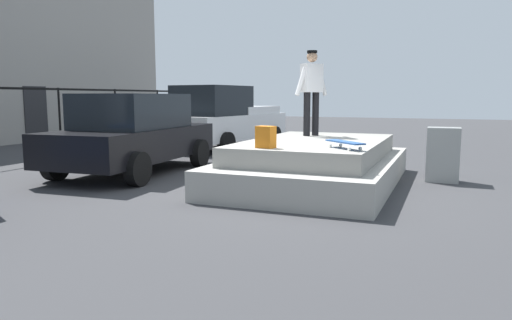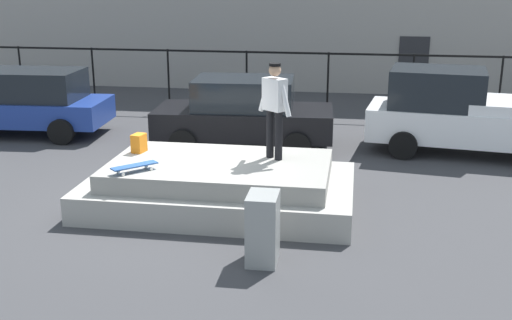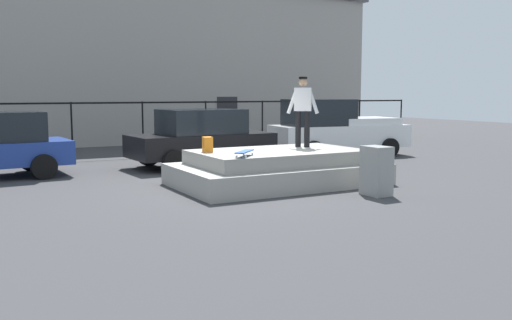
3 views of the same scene
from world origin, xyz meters
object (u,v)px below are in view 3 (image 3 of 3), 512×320
Objects in this scene: car_white_pickup_far at (335,128)px; utility_box at (376,171)px; backpack at (208,145)px; car_black_sedan_mid at (202,137)px; skateboarder at (303,107)px; skateboard at (245,152)px.

car_white_pickup_far is 7.51m from utility_box.
backpack is 3.81m from utility_box.
utility_box is (2.75, -2.60, -0.47)m from backpack.
skateboarder is at bearing -71.45° from car_black_sedan_mid.
backpack is at bearing -149.15° from car_white_pickup_far.
car_white_pickup_far is at bearing 44.80° from skateboarder.
skateboard is 0.17× the size of car_black_sedan_mid.
skateboarder is at bearing -135.20° from car_white_pickup_far.
car_black_sedan_mid is at bearing 170.39° from backpack.
utility_box is at bearing -30.16° from skateboard.
skateboarder reaches higher than car_white_pickup_far.
car_black_sedan_mid is (1.38, 3.56, -0.14)m from backpack.
utility_box is at bearing -120.09° from car_white_pickup_far.
skateboarder is 5.00× the size of backpack.
skateboarder is 2.41× the size of skateboard.
utility_box is (-3.76, -6.49, -0.44)m from car_white_pickup_far.
skateboarder reaches higher than car_black_sedan_mid.
car_white_pickup_far is (5.14, 0.33, 0.10)m from car_black_sedan_mid.
backpack is at bearing 105.59° from skateboard.
car_black_sedan_mid is at bearing 77.61° from skateboard.
skateboarder is 3.90m from car_black_sedan_mid.
car_white_pickup_far is (3.93, 3.91, -0.87)m from skateboarder.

